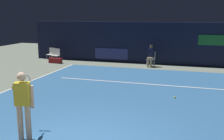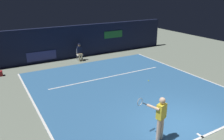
# 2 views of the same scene
# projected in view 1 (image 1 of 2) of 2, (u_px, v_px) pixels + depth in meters

# --- Properties ---
(ground_plane) EXTENTS (31.90, 31.90, 0.00)m
(ground_plane) POSITION_uv_depth(u_px,v_px,m) (129.00, 95.00, 10.79)
(ground_plane) COLOR gray
(court_surface) EXTENTS (9.91, 10.68, 0.01)m
(court_surface) POSITION_uv_depth(u_px,v_px,m) (129.00, 95.00, 10.79)
(court_surface) COLOR #336699
(court_surface) RESTS_ON ground
(line_sideline_right) EXTENTS (0.10, 10.68, 0.01)m
(line_sideline_right) POSITION_uv_depth(u_px,v_px,m) (20.00, 85.00, 12.22)
(line_sideline_right) COLOR white
(line_sideline_right) RESTS_ON court_surface
(line_service) EXTENTS (7.73, 0.10, 0.01)m
(line_service) POSITION_uv_depth(u_px,v_px,m) (139.00, 83.00, 12.54)
(line_service) COLOR white
(line_service) RESTS_ON court_surface
(back_wall) EXTENTS (16.68, 0.33, 2.60)m
(back_wall) POSITION_uv_depth(u_px,v_px,m) (157.00, 43.00, 17.26)
(back_wall) COLOR #141933
(back_wall) RESTS_ON ground
(tennis_player) EXTENTS (0.81, 0.92, 1.73)m
(tennis_player) POSITION_uv_depth(u_px,v_px,m) (23.00, 102.00, 6.76)
(tennis_player) COLOR beige
(tennis_player) RESTS_ON ground
(line_judge_on_chair) EXTENTS (0.49, 0.57, 1.32)m
(line_judge_on_chair) POSITION_uv_depth(u_px,v_px,m) (151.00, 55.00, 16.49)
(line_judge_on_chair) COLOR white
(line_judge_on_chair) RESTS_ON ground
(courtside_chair_near) EXTENTS (0.46, 0.43, 0.88)m
(courtside_chair_near) POSITION_uv_depth(u_px,v_px,m) (56.00, 55.00, 18.07)
(courtside_chair_near) COLOR white
(courtside_chair_near) RESTS_ON ground
(courtside_chair_far) EXTENTS (0.48, 0.46, 0.88)m
(courtside_chair_far) POSITION_uv_depth(u_px,v_px,m) (51.00, 54.00, 18.54)
(courtside_chair_far) COLOR white
(courtside_chair_far) RESTS_ON ground
(tennis_ball) EXTENTS (0.07, 0.07, 0.07)m
(tennis_ball) POSITION_uv_depth(u_px,v_px,m) (175.00, 97.00, 10.33)
(tennis_ball) COLOR #CCE033
(tennis_ball) RESTS_ON court_surface
(equipment_bag) EXTENTS (0.86, 0.39, 0.32)m
(equipment_bag) POSITION_uv_depth(u_px,v_px,m) (55.00, 61.00, 17.82)
(equipment_bag) COLOR maroon
(equipment_bag) RESTS_ON ground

